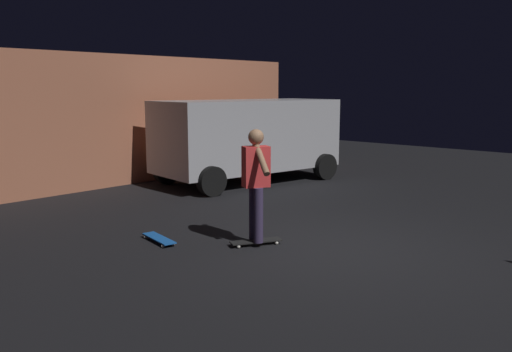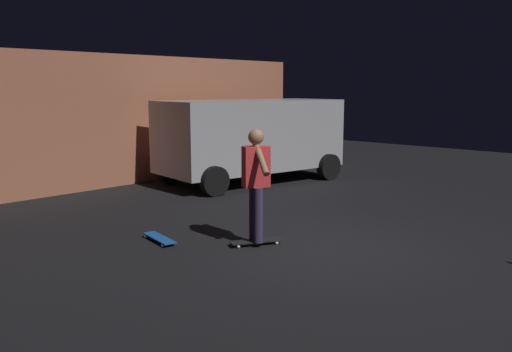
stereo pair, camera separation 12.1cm
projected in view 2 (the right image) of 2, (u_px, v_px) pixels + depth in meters
ground_plane at (335, 249)px, 7.88m from camera, size 28.00×28.00×0.00m
low_building at (97, 117)px, 14.23m from camera, size 11.01×3.48×3.11m
parked_van at (251, 135)px, 13.39m from camera, size 4.84×2.83×2.03m
skateboard_ridden at (256, 241)px, 8.08m from camera, size 0.78×0.55×0.07m
skateboard_spare at (159, 238)px, 8.25m from camera, size 0.35×0.80×0.07m
skater at (256, 177)px, 7.92m from camera, size 0.55×0.91×1.67m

